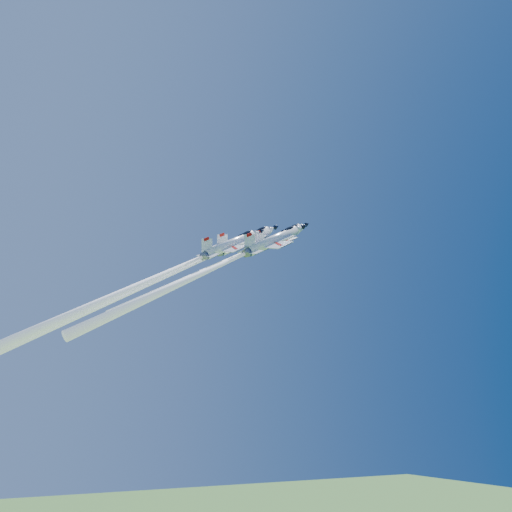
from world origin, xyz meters
name	(u,v)px	position (x,y,z in m)	size (l,w,h in m)	color
jet_lead	(227,261)	(-5.93, 0.19, 75.48)	(34.92, 12.34, 30.13)	white
jet_left	(154,281)	(-18.65, 2.96, 70.93)	(47.08, 17.98, 42.01)	white
jet_right	(210,269)	(-11.32, -4.90, 72.11)	(37.80, 13.35, 32.60)	white
jet_slot	(138,285)	(-22.82, -2.15, 68.79)	(43.39, 16.54, 38.62)	white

